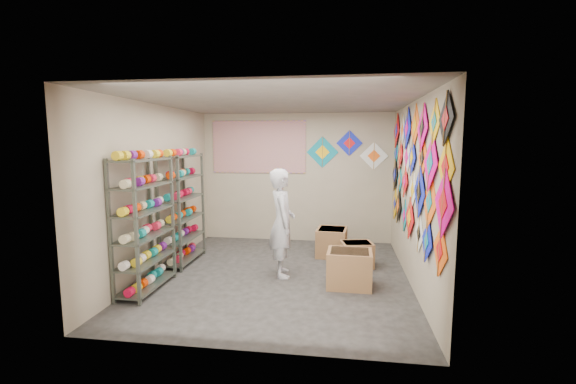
# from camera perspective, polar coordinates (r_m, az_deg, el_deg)

# --- Properties ---
(ground) EXTENTS (4.50, 4.50, 0.00)m
(ground) POSITION_cam_1_polar(r_m,az_deg,el_deg) (6.26, -1.32, -12.23)
(ground) COLOR #262421
(room_walls) EXTENTS (4.50, 4.50, 4.50)m
(room_walls) POSITION_cam_1_polar(r_m,az_deg,el_deg) (5.91, -1.37, 2.96)
(room_walls) COLOR tan
(room_walls) RESTS_ON ground
(shelf_rack_front) EXTENTS (0.40, 1.10, 1.90)m
(shelf_rack_front) POSITION_cam_1_polar(r_m,az_deg,el_deg) (5.79, -20.52, -4.56)
(shelf_rack_front) COLOR #4C5147
(shelf_rack_front) RESTS_ON ground
(shelf_rack_back) EXTENTS (0.40, 1.10, 1.90)m
(shelf_rack_back) POSITION_cam_1_polar(r_m,az_deg,el_deg) (6.93, -15.41, -2.43)
(shelf_rack_back) COLOR #4C5147
(shelf_rack_back) RESTS_ON ground
(string_spools) EXTENTS (0.12, 2.36, 0.12)m
(string_spools) POSITION_cam_1_polar(r_m,az_deg,el_deg) (6.34, -17.76, -2.56)
(string_spools) COLOR #FB2447
(string_spools) RESTS_ON ground
(kite_wall_display) EXTENTS (0.06, 4.33, 2.04)m
(kite_wall_display) POSITION_cam_1_polar(r_m,az_deg,el_deg) (5.88, 17.97, 2.72)
(kite_wall_display) COLOR #FF5E11
(kite_wall_display) RESTS_ON room_walls
(back_wall_kites) EXTENTS (1.67, 0.02, 0.81)m
(back_wall_kites) POSITION_cam_1_polar(r_m,az_deg,el_deg) (8.05, 8.54, 6.04)
(back_wall_kites) COLOR #097D93
(back_wall_kites) RESTS_ON room_walls
(poster) EXTENTS (2.00, 0.01, 1.10)m
(poster) POSITION_cam_1_polar(r_m,az_deg,el_deg) (8.24, -4.36, 6.67)
(poster) COLOR purple
(poster) RESTS_ON room_walls
(shopkeeper) EXTENTS (0.82, 0.71, 1.70)m
(shopkeeper) POSITION_cam_1_polar(r_m,az_deg,el_deg) (6.04, -0.90, -4.58)
(shopkeeper) COLOR silver
(shopkeeper) RESTS_ON ground
(carton_a) EXTENTS (0.66, 0.55, 0.53)m
(carton_a) POSITION_cam_1_polar(r_m,az_deg,el_deg) (5.80, 9.07, -11.14)
(carton_a) COLOR brown
(carton_a) RESTS_ON ground
(carton_b) EXTENTS (0.59, 0.51, 0.42)m
(carton_b) POSITION_cam_1_polar(r_m,az_deg,el_deg) (6.72, 10.13, -9.08)
(carton_b) COLOR brown
(carton_b) RESTS_ON ground
(carton_c) EXTENTS (0.58, 0.63, 0.51)m
(carton_c) POSITION_cam_1_polar(r_m,az_deg,el_deg) (7.25, 6.49, -7.39)
(carton_c) COLOR brown
(carton_c) RESTS_ON ground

